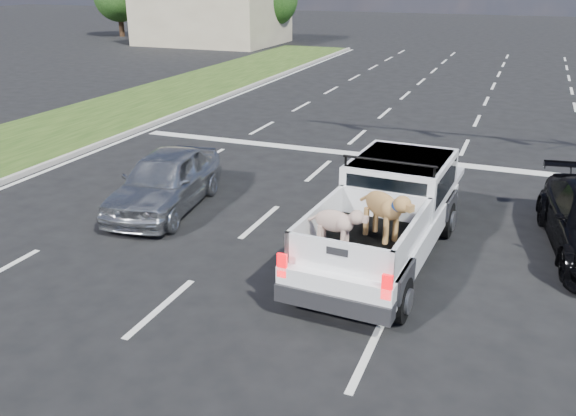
# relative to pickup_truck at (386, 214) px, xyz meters

# --- Properties ---
(ground) EXTENTS (160.00, 160.00, 0.00)m
(ground) POSITION_rel_pickup_truck_xyz_m (-1.21, -3.21, -0.91)
(ground) COLOR black
(ground) RESTS_ON ground
(road_markings) EXTENTS (17.75, 60.00, 0.01)m
(road_markings) POSITION_rel_pickup_truck_xyz_m (-1.21, 3.36, -0.91)
(road_markings) COLOR silver
(road_markings) RESTS_ON ground
(curb_left) EXTENTS (0.15, 60.00, 0.14)m
(curb_left) POSITION_rel_pickup_truck_xyz_m (-10.26, 2.79, -0.84)
(curb_left) COLOR #A19B94
(curb_left) RESTS_ON ground
(building_left) EXTENTS (10.00, 8.00, 4.40)m
(building_left) POSITION_rel_pickup_truck_xyz_m (-21.21, 32.79, 1.29)
(building_left) COLOR #BEB391
(building_left) RESTS_ON ground
(pickup_truck) EXTENTS (2.22, 5.34, 1.97)m
(pickup_truck) POSITION_rel_pickup_truck_xyz_m (0.00, 0.00, 0.00)
(pickup_truck) COLOR black
(pickup_truck) RESTS_ON ground
(silver_sedan) EXTENTS (2.16, 4.21, 1.37)m
(silver_sedan) POSITION_rel_pickup_truck_xyz_m (-5.32, 0.75, -0.23)
(silver_sedan) COLOR #B2B5B9
(silver_sedan) RESTS_ON ground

